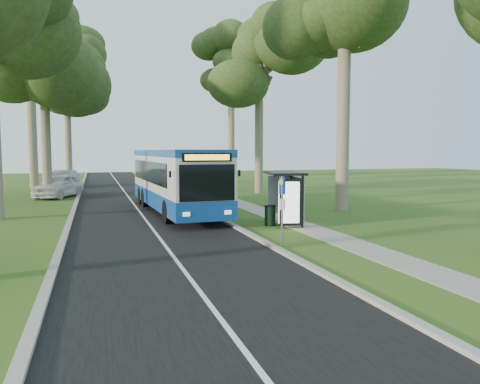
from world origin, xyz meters
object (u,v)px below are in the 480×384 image
object	(u,v)px
car_white	(58,186)
bus_shelter	(290,188)
bus_stop_sign	(282,201)
litter_bin	(270,215)
bus	(175,180)
car_silver	(63,179)

from	to	relation	value
car_white	bus_shelter	bearing A→B (deg)	-34.99
bus_stop_sign	litter_bin	distance (m)	4.10
bus	car_white	distance (m)	12.68
litter_bin	car_silver	size ratio (longest dim) A/B	0.19
bus_shelter	car_silver	bearing A→B (deg)	123.93
bus_stop_sign	car_white	world-z (taller)	bus_stop_sign
bus_stop_sign	bus_shelter	distance (m)	4.17
bus_stop_sign	bus	bearing A→B (deg)	89.54
car_white	litter_bin	bearing A→B (deg)	-37.06
bus_stop_sign	car_silver	xyz separation A→B (m)	(-9.31, 30.69, -0.72)
bus	litter_bin	world-z (taller)	bus
bus	car_white	size ratio (longest dim) A/B	2.60
car_white	car_silver	size ratio (longest dim) A/B	1.02
bus_stop_sign	car_white	xyz separation A→B (m)	(-9.03, 20.45, -0.68)
bus_shelter	litter_bin	size ratio (longest dim) A/B	3.30
bus	car_silver	size ratio (longest dim) A/B	2.65
bus	bus_stop_sign	bearing A→B (deg)	-79.38
bus	bus_shelter	bearing A→B (deg)	-57.63
bus	car_silver	xyz separation A→B (m)	(-7.01, 20.95, -0.96)
bus	bus_stop_sign	distance (m)	10.01
bus	litter_bin	size ratio (longest dim) A/B	14.07
bus_stop_sign	litter_bin	world-z (taller)	bus_stop_sign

